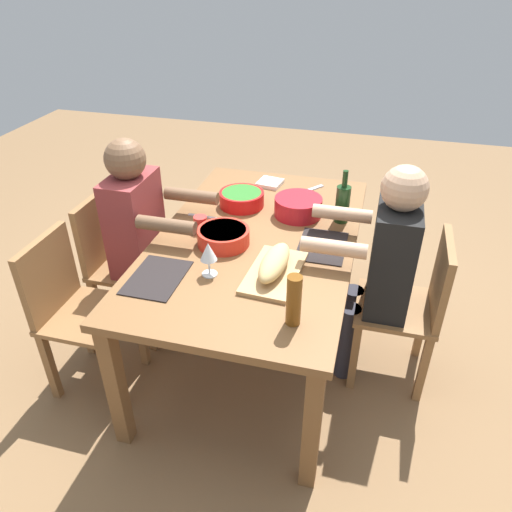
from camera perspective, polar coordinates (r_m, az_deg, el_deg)
ground_plane at (r=2.94m, az=0.00°, el=-10.39°), size 8.00×8.00×0.00m
dining_table at (r=2.54m, az=0.00°, el=0.53°), size 1.67×1.00×0.74m
chair_far_center at (r=2.59m, az=17.91°, el=-5.24°), size 0.40×0.40×0.85m
diner_far_center at (r=2.46m, az=14.51°, el=-0.70°), size 0.41×0.53×1.20m
chair_near_center at (r=2.92m, az=-15.77°, el=-0.20°), size 0.40×0.40×0.85m
diner_near_center at (r=2.73m, az=-13.07°, el=3.06°), size 0.41×0.53×1.20m
chair_near_right at (r=2.61m, az=-20.50°, el=-5.47°), size 0.40×0.40×0.85m
serving_bowl_fruit at (r=2.42m, az=-3.82°, el=2.39°), size 0.26×0.26×0.08m
serving_bowl_salad at (r=2.69m, az=4.94°, el=5.88°), size 0.26×0.26×0.10m
serving_bowl_greens at (r=2.79m, az=-1.68°, el=6.77°), size 0.25×0.25×0.08m
cutting_board at (r=2.21m, az=2.13°, el=-1.95°), size 0.41×0.25×0.02m
bread_loaf at (r=2.18m, az=2.16°, el=-0.76°), size 0.33×0.13×0.09m
wine_bottle at (r=2.64m, az=10.05°, el=6.12°), size 0.08×0.08×0.29m
beer_bottle at (r=1.89m, az=4.43°, el=-5.18°), size 0.06×0.06×0.22m
wine_glass at (r=2.16m, az=-5.56°, el=0.36°), size 0.08×0.08×0.17m
placemat_far_center at (r=2.44m, az=7.71°, el=1.16°), size 0.32×0.23×0.01m
cup_near_center at (r=2.56m, az=-6.48°, el=3.79°), size 0.07×0.07×0.08m
fork_near_center at (r=2.70m, az=-6.22°, el=4.60°), size 0.02×0.17×0.01m
placemat_near_right at (r=2.24m, az=-11.47°, el=-2.46°), size 0.32×0.23×0.01m
carving_knife at (r=3.00m, az=6.15°, el=7.62°), size 0.20×0.16×0.01m
napkin_stack at (r=3.07m, az=1.64°, el=8.52°), size 0.16×0.16×0.02m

